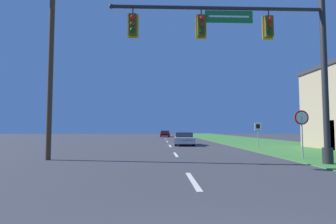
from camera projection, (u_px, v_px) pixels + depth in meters
name	position (u px, v px, depth m)	size (l,w,h in m)	color
grass_verge_right	(252.00, 141.00, 32.19)	(10.00, 110.00, 0.04)	#428438
road_center_line	(170.00, 146.00, 23.85)	(0.16, 34.80, 0.01)	silver
signal_mast	(265.00, 54.00, 11.70)	(9.88, 0.47, 7.84)	#232326
car_ahead	(184.00, 139.00, 25.36)	(2.09, 4.71, 1.19)	black
far_car	(165.00, 134.00, 51.42)	(1.82, 4.66, 1.19)	black
stop_sign	(302.00, 123.00, 13.71)	(0.76, 0.07, 2.50)	gray
route_sign_post	(258.00, 129.00, 20.86)	(0.55, 0.06, 2.03)	gray
utility_pole_near	(51.00, 65.00, 13.54)	(1.80, 0.26, 9.43)	#4C3823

